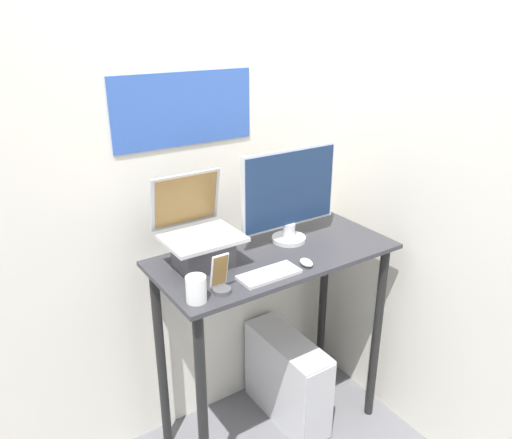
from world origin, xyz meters
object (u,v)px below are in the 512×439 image
(keyboard, at_px, (269,274))
(cell_phone, at_px, (221,280))
(laptop, at_px, (201,243))
(mouse, at_px, (306,263))
(monitor, at_px, (290,196))
(computer_tower, at_px, (287,378))

(keyboard, distance_m, cell_phone, 0.23)
(laptop, relative_size, keyboard, 1.46)
(cell_phone, bearing_deg, mouse, -1.95)
(keyboard, height_order, mouse, mouse)
(laptop, height_order, monitor, monitor)
(monitor, height_order, cell_phone, monitor)
(monitor, bearing_deg, cell_phone, -154.99)
(keyboard, relative_size, mouse, 3.69)
(laptop, xyz_separation_m, cell_phone, (-0.04, -0.24, -0.05))
(computer_tower, bearing_deg, keyboard, -143.09)
(computer_tower, bearing_deg, cell_phone, -157.98)
(laptop, bearing_deg, keyboard, -52.31)
(cell_phone, height_order, computer_tower, cell_phone)
(laptop, distance_m, keyboard, 0.31)
(mouse, height_order, computer_tower, mouse)
(keyboard, distance_m, computer_tower, 0.84)
(laptop, bearing_deg, mouse, -34.68)
(keyboard, distance_m, mouse, 0.18)
(mouse, relative_size, computer_tower, 0.13)
(keyboard, height_order, cell_phone, cell_phone)
(mouse, distance_m, cell_phone, 0.40)
(mouse, bearing_deg, keyboard, 175.36)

